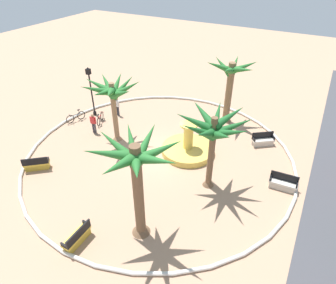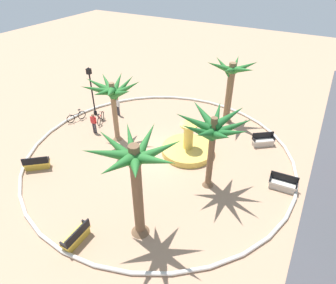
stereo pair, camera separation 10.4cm
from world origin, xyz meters
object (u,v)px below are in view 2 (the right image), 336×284
(bench_east, at_px, (76,237))
(person_cyclist_helmet, at_px, (118,105))
(fountain, at_px, (188,149))
(bicycle_by_lamppost, at_px, (101,118))
(bench_north, at_px, (282,185))
(bench_southeast, at_px, (263,141))
(palm_tree_near_fountain, at_px, (231,79))
(palm_tree_far_side, at_px, (135,167))
(palm_tree_mid_plaza, at_px, (214,130))
(lamppost, at_px, (91,88))
(bicycle_red_frame, at_px, (76,117))
(palm_tree_by_curb, at_px, (112,93))
(person_cyclist_photo, at_px, (94,122))
(bench_west, at_px, (37,164))

(bench_east, relative_size, person_cyclist_helmet, 0.97)
(fountain, relative_size, bicycle_by_lamppost, 2.30)
(bench_north, height_order, person_cyclist_helmet, person_cyclist_helmet)
(bench_southeast, distance_m, bicycle_by_lamppost, 12.89)
(palm_tree_near_fountain, height_order, bench_north, palm_tree_near_fountain)
(palm_tree_far_side, bearing_deg, bench_east, -49.57)
(palm_tree_mid_plaza, relative_size, lamppost, 1.17)
(palm_tree_near_fountain, bearing_deg, bicycle_by_lamppost, -59.45)
(fountain, bearing_deg, bench_southeast, 128.26)
(bench_east, distance_m, person_cyclist_helmet, 12.97)
(bench_east, height_order, bicycle_red_frame, bench_east)
(palm_tree_by_curb, bearing_deg, person_cyclist_photo, -87.55)
(fountain, height_order, bench_north, fountain)
(palm_tree_by_curb, height_order, bench_north, palm_tree_by_curb)
(bicycle_by_lamppost, bearing_deg, lamppost, -121.91)
(palm_tree_far_side, bearing_deg, person_cyclist_helmet, -138.02)
(person_cyclist_helmet, height_order, person_cyclist_photo, person_cyclist_helmet)
(palm_tree_far_side, relative_size, bench_north, 3.47)
(fountain, xyz_separation_m, lamppost, (-1.13, -9.40, 2.16))
(bench_north, height_order, bicycle_by_lamppost, bench_north)
(bench_east, relative_size, person_cyclist_photo, 0.98)
(palm_tree_by_curb, distance_m, lamppost, 4.77)
(bench_north, height_order, bicycle_red_frame, bench_north)
(palm_tree_far_side, distance_m, bicycle_red_frame, 13.51)
(bench_north, relative_size, bicycle_by_lamppost, 1.02)
(palm_tree_mid_plaza, height_order, palm_tree_far_side, palm_tree_far_side)
(bench_north, bearing_deg, palm_tree_by_curb, -87.84)
(fountain, relative_size, bench_southeast, 2.33)
(lamppost, height_order, person_cyclist_helmet, lamppost)
(person_cyclist_helmet, bearing_deg, bench_north, 79.50)
(lamppost, bearing_deg, bicycle_by_lamppost, 58.09)
(person_cyclist_helmet, bearing_deg, person_cyclist_photo, 1.91)
(palm_tree_mid_plaza, distance_m, bicycle_red_frame, 13.27)
(bench_north, bearing_deg, bicycle_red_frame, -90.50)
(bench_west, height_order, bicycle_red_frame, bench_west)
(fountain, distance_m, bench_east, 9.52)
(palm_tree_by_curb, bearing_deg, bench_east, 24.94)
(bench_north, relative_size, lamppost, 0.38)
(palm_tree_near_fountain, bearing_deg, bench_north, 42.91)
(palm_tree_near_fountain, height_order, bicycle_by_lamppost, palm_tree_near_fountain)
(lamppost, bearing_deg, bench_southeast, 99.59)
(palm_tree_far_side, xyz_separation_m, bench_north, (-6.79, 5.68, -3.94))
(bench_southeast, bearing_deg, lamppost, -80.41)
(bench_southeast, height_order, bicycle_red_frame, bench_southeast)
(palm_tree_by_curb, relative_size, lamppost, 1.13)
(fountain, relative_size, person_cyclist_photo, 2.23)
(palm_tree_mid_plaza, height_order, bicycle_by_lamppost, palm_tree_mid_plaza)
(palm_tree_near_fountain, height_order, lamppost, palm_tree_near_fountain)
(palm_tree_far_side, bearing_deg, palm_tree_near_fountain, -179.71)
(fountain, height_order, palm_tree_near_fountain, palm_tree_near_fountain)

